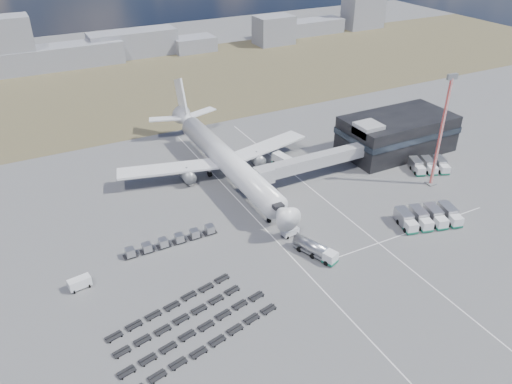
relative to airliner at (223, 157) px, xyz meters
name	(u,v)px	position (x,y,z in m)	size (l,w,h in m)	color
ground	(291,244)	(0.00, -32.38, -5.29)	(420.00, 420.00, 0.00)	#565659
grass_strip	(137,87)	(0.00, 77.62, -5.29)	(420.00, 90.00, 0.01)	#4D462E
lane_markings	(322,224)	(9.77, -29.38, -5.29)	(47.12, 110.00, 0.01)	silver
terminal	(396,133)	(47.77, -8.41, -0.04)	(30.40, 16.40, 11.00)	black
jet_bridge	(304,164)	(15.90, -11.95, -0.24)	(30.30, 3.80, 7.05)	#939399
airliner	(223,157)	(0.00, 0.00, 0.00)	(51.59, 64.53, 17.62)	white
skyline	(56,48)	(-21.33, 117.01, 2.84)	(293.90, 25.64, 24.57)	gray
fuel_tanker	(315,249)	(2.26, -37.79, -3.77)	(5.54, 9.65, 3.04)	white
pushback_tug	(290,232)	(1.48, -29.54, -4.50)	(3.58, 2.02, 1.58)	white
utility_van	(80,283)	(-40.16, -26.23, -4.23)	(3.91, 1.77, 2.12)	white
catering_truck	(282,161)	(15.78, -2.00, -3.85)	(3.55, 6.49, 2.82)	white
service_trucks_near	(428,217)	(29.91, -39.49, -3.75)	(14.16, 10.14, 2.84)	white
service_trucks_far	(429,165)	(47.69, -21.55, -3.85)	(10.50, 9.29, 2.65)	white
uld_row	(171,241)	(-21.40, -21.50, -4.23)	(19.52, 1.89, 1.77)	black
baggage_dollies	(188,326)	(-26.49, -44.20, -4.97)	(29.06, 18.25, 0.64)	black
floodlight_mast	(441,132)	(43.11, -27.10, 8.48)	(2.61, 2.12, 27.48)	red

